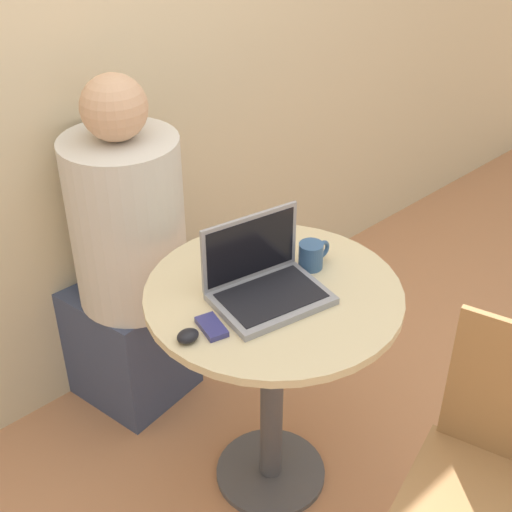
{
  "coord_description": "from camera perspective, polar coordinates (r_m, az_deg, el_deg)",
  "views": [
    {
      "loc": [
        -1.13,
        -1.14,
        1.94
      ],
      "look_at": [
        -0.02,
        0.05,
        0.87
      ],
      "focal_mm": 50.0,
      "sensor_mm": 36.0,
      "label": 1
    }
  ],
  "objects": [
    {
      "name": "computer_mouse",
      "position": [
        1.82,
        -5.47,
        -6.38
      ],
      "size": [
        0.06,
        0.05,
        0.03
      ],
      "color": "black",
      "rests_on": "round_table"
    },
    {
      "name": "ground_plane",
      "position": [
        2.52,
        1.17,
        -17.01
      ],
      "size": [
        12.0,
        12.0,
        0.0
      ],
      "primitive_type": "plane",
      "color": "tan"
    },
    {
      "name": "laptop",
      "position": [
        1.94,
        0.67,
        -2.07
      ],
      "size": [
        0.34,
        0.27,
        0.22
      ],
      "color": "gray",
      "rests_on": "round_table"
    },
    {
      "name": "person_seated",
      "position": [
        2.52,
        -10.73,
        -1.51
      ],
      "size": [
        0.44,
        0.61,
        1.25
      ],
      "color": "#3D4766",
      "rests_on": "ground_plane"
    },
    {
      "name": "coffee_cup",
      "position": [
        2.07,
        4.49,
        0.08
      ],
      "size": [
        0.11,
        0.07,
        0.08
      ],
      "color": "#335684",
      "rests_on": "round_table"
    },
    {
      "name": "back_wall",
      "position": [
        2.36,
        -13.23,
        16.87
      ],
      "size": [
        7.0,
        0.05,
        2.6
      ],
      "color": "beige",
      "rests_on": "ground_plane"
    },
    {
      "name": "round_table",
      "position": [
        2.1,
        1.35,
        -6.83
      ],
      "size": [
        0.73,
        0.73,
        0.77
      ],
      "color": "#4C4C51",
      "rests_on": "ground_plane"
    },
    {
      "name": "cell_phone",
      "position": [
        1.85,
        -3.57,
        -5.68
      ],
      "size": [
        0.08,
        0.11,
        0.02
      ],
      "color": "navy",
      "rests_on": "round_table"
    },
    {
      "name": "chair_empty",
      "position": [
        1.98,
        18.4,
        -17.16
      ],
      "size": [
        0.5,
        0.5,
        0.89
      ],
      "color": "#9E7042",
      "rests_on": "ground_plane"
    }
  ]
}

